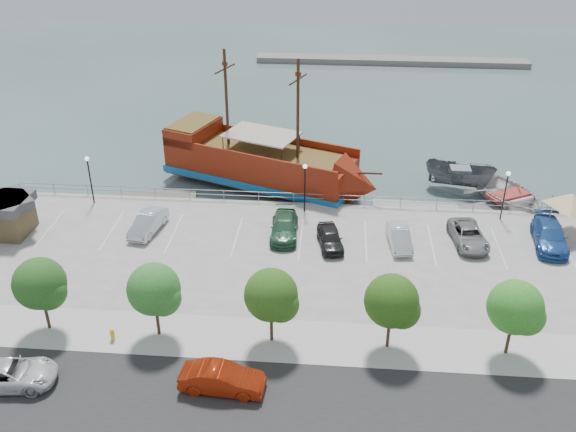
{
  "coord_description": "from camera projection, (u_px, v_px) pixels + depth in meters",
  "views": [
    {
      "loc": [
        2.52,
        -40.26,
        25.76
      ],
      "look_at": [
        -1.0,
        2.0,
        2.0
      ],
      "focal_mm": 40.0,
      "sensor_mm": 36.0,
      "label": 1
    }
  ],
  "objects": [
    {
      "name": "parked_car_b",
      "position": [
        148.0,
        223.0,
        50.2
      ],
      "size": [
        2.35,
        4.69,
        1.48
      ],
      "primitive_type": "imported",
      "rotation": [
        0.0,
        0.0,
        -0.18
      ],
      "color": "silver",
      "rests_on": "land_slab"
    },
    {
      "name": "street_van",
      "position": [
        9.0,
        374.0,
        35.56
      ],
      "size": [
        5.49,
        3.02,
        1.46
      ],
      "primitive_type": "imported",
      "rotation": [
        0.0,
        0.0,
        1.69
      ],
      "color": "silver",
      "rests_on": "street"
    },
    {
      "name": "parked_car_h",
      "position": [
        550.0,
        236.0,
        48.41
      ],
      "size": [
        2.83,
        5.76,
        1.61
      ],
      "primitive_type": "imported",
      "rotation": [
        0.0,
        0.0,
        -0.11
      ],
      "color": "#2756A1",
      "rests_on": "land_slab"
    },
    {
      "name": "lamp_post_left",
      "position": [
        89.0,
        172.0,
        53.3
      ],
      "size": [
        0.36,
        0.36,
        4.28
      ],
      "color": "black",
      "rests_on": "land_slab"
    },
    {
      "name": "ground",
      "position": [
        299.0,
        264.0,
        48.27
      ],
      "size": [
        160.0,
        160.0,
        0.0
      ],
      "primitive_type": "plane",
      "color": "#3C4F4E"
    },
    {
      "name": "speedboat",
      "position": [
        509.0,
        197.0,
        55.99
      ],
      "size": [
        8.85,
        9.76,
        1.66
      ],
      "primitive_type": "imported",
      "rotation": [
        0.0,
        0.0,
        0.5
      ],
      "color": "silver",
      "rests_on": "ground"
    },
    {
      "name": "tree_d",
      "position": [
        273.0,
        297.0,
        37.47
      ],
      "size": [
        3.3,
        3.2,
        5.0
      ],
      "color": "#473321",
      "rests_on": "sidewalk"
    },
    {
      "name": "pirate_ship",
      "position": [
        274.0,
        167.0,
        58.29
      ],
      "size": [
        20.77,
        12.38,
        12.93
      ],
      "rotation": [
        0.0,
        0.0,
        -0.37
      ],
      "color": "maroon",
      "rests_on": "ground"
    },
    {
      "name": "parked_car_g",
      "position": [
        468.0,
        236.0,
        48.65
      ],
      "size": [
        2.85,
        5.17,
        1.37
      ],
      "primitive_type": "imported",
      "rotation": [
        0.0,
        0.0,
        0.12
      ],
      "color": "gray",
      "rests_on": "land_slab"
    },
    {
      "name": "lamp_post_mid",
      "position": [
        305.0,
        179.0,
        51.99
      ],
      "size": [
        0.36,
        0.36,
        4.28
      ],
      "color": "black",
      "rests_on": "land_slab"
    },
    {
      "name": "tree_b",
      "position": [
        42.0,
        286.0,
        38.48
      ],
      "size": [
        3.3,
        3.2,
        5.0
      ],
      "color": "#473321",
      "rests_on": "sidewalk"
    },
    {
      "name": "sidewalk",
      "position": [
        288.0,
        341.0,
        39.08
      ],
      "size": [
        100.0,
        4.0,
        0.05
      ],
      "primitive_type": "cube",
      "color": "#BBB9B5",
      "rests_on": "land_slab"
    },
    {
      "name": "tree_f",
      "position": [
        518.0,
        309.0,
        36.46
      ],
      "size": [
        3.3,
        3.2,
        5.0
      ],
      "color": "#473321",
      "rests_on": "sidewalk"
    },
    {
      "name": "tree_e",
      "position": [
        394.0,
        303.0,
        36.96
      ],
      "size": [
        3.3,
        3.2,
        5.0
      ],
      "color": "#473321",
      "rests_on": "sidewalk"
    },
    {
      "name": "lamp_post_right",
      "position": [
        506.0,
        187.0,
        50.83
      ],
      "size": [
        0.36,
        0.36,
        4.28
      ],
      "color": "black",
      "rests_on": "land_slab"
    },
    {
      "name": "tree_c",
      "position": [
        156.0,
        291.0,
        37.98
      ],
      "size": [
        3.3,
        3.2,
        5.0
      ],
      "color": "#473321",
      "rests_on": "sidewalk"
    },
    {
      "name": "street_sedan",
      "position": [
        222.0,
        379.0,
        35.15
      ],
      "size": [
        4.8,
        1.94,
        1.55
      ],
      "primitive_type": "imported",
      "rotation": [
        0.0,
        0.0,
        1.51
      ],
      "color": "#972009",
      "rests_on": "street"
    },
    {
      "name": "fire_hydrant",
      "position": [
        112.0,
        334.0,
        38.94
      ],
      "size": [
        0.28,
        0.28,
        0.81
      ],
      "rotation": [
        0.0,
        0.0,
        0.41
      ],
      "color": "gold",
      "rests_on": "sidewalk"
    },
    {
      "name": "far_shore",
      "position": [
        391.0,
        61.0,
        95.16
      ],
      "size": [
        40.0,
        3.0,
        0.8
      ],
      "primitive_type": "cube",
      "color": "slate",
      "rests_on": "ground"
    },
    {
      "name": "parked_car_f",
      "position": [
        399.0,
        237.0,
        48.43
      ],
      "size": [
        1.9,
        4.3,
        1.37
      ],
      "primitive_type": "imported",
      "rotation": [
        0.0,
        0.0,
        0.11
      ],
      "color": "silver",
      "rests_on": "land_slab"
    },
    {
      "name": "seawall_railing",
      "position": [
        305.0,
        198.0,
        54.3
      ],
      "size": [
        50.0,
        0.06,
        1.0
      ],
      "color": "gray",
      "rests_on": "land_slab"
    },
    {
      "name": "shed",
      "position": [
        6.0,
        215.0,
        49.59
      ],
      "size": [
        3.79,
        3.79,
        3.02
      ],
      "rotation": [
        0.0,
        0.0,
        -0.03
      ],
      "color": "brown",
      "rests_on": "land_slab"
    },
    {
      "name": "canopy_tent",
      "position": [
        574.0,
        195.0,
        49.05
      ],
      "size": [
        5.55,
        5.55,
        3.68
      ],
      "rotation": [
        0.0,
        0.0,
        -0.31
      ],
      "color": "slate",
      "rests_on": "land_slab"
    },
    {
      "name": "patrol_boat",
      "position": [
        459.0,
        178.0,
        58.46
      ],
      "size": [
        6.78,
        4.3,
        2.46
      ],
      "primitive_type": "imported",
      "rotation": [
        0.0,
        0.0,
        1.24
      ],
      "color": "#51565A",
      "rests_on": "ground"
    },
    {
      "name": "dock_east",
      "position": [
        475.0,
        211.0,
        55.12
      ],
      "size": [
        7.12,
        4.36,
        0.39
      ],
      "primitive_type": "cube",
      "rotation": [
        0.0,
        0.0,
        0.38
      ],
      "color": "slate",
      "rests_on": "ground"
    },
    {
      "name": "dock_west",
      "position": [
        153.0,
        198.0,
        57.15
      ],
      "size": [
        7.97,
        3.54,
        0.44
      ],
      "primitive_type": "cube",
      "rotation": [
        0.0,
        0.0,
        0.18
      ],
      "color": "#686056",
      "rests_on": "ground"
    },
    {
      "name": "dock_mid",
      "position": [
        415.0,
        209.0,
        55.48
      ],
      "size": [
        7.36,
        2.3,
        0.42
      ],
      "primitive_type": "cube",
      "rotation": [
        0.0,
        0.0,
        -0.03
      ],
      "color": "#969491",
      "rests_on": "ground"
    },
    {
      "name": "parked_car_e",
      "position": [
        330.0,
        238.0,
        48.33
      ],
      "size": [
        2.42,
        4.37,
        1.41
      ],
      "primitive_type": "imported",
      "rotation": [
        0.0,
        0.0,
        0.19
      ],
      "color": "black",
      "rests_on": "land_slab"
    },
    {
      "name": "street",
      "position": [
        279.0,
        415.0,
        33.86
      ],
      "size": [
        100.0,
        8.0,
        0.04
      ],
      "primitive_type": "cube",
      "color": "#252525",
      "rests_on": "land_slab"
    },
    {
      "name": "parked_car_d",
      "position": [
        284.0,
        227.0,
        49.67
      ],
      "size": [
        2.22,
        5.14,
        1.48
      ],
      "primitive_type": "imported",
      "rotation": [
        0.0,
        0.0,
        0.03
      ],
      "color": "#2C593A",
      "rests_on": "land_slab"
    }
  ]
}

